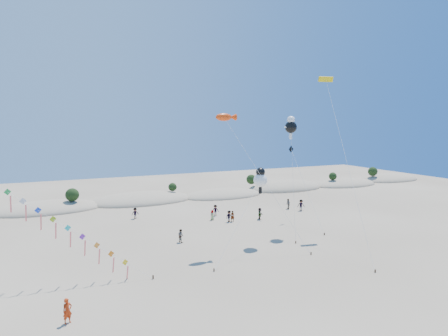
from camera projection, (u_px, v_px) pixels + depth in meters
ground at (271, 310)px, 28.61m from camera, size 160.00×160.00×0.00m
dune_ridge at (148, 200)px, 69.78m from camera, size 145.30×11.49×5.57m
fish_kite at (226, 118)px, 42.61m from camera, size 8.28×7.59×15.44m
cartoon_kite_low at (260, 178)px, 44.42m from camera, size 9.52×7.01×9.11m
cartoon_kite_high at (291, 126)px, 49.57m from camera, size 4.01×6.60×15.29m
parafoil_kite at (327, 83)px, 49.51m from camera, size 7.09×15.78×20.55m
dark_kite at (298, 168)px, 54.10m from camera, size 1.83×9.79×11.03m
flyer_foreground at (67, 311)px, 26.65m from camera, size 0.79×0.68×1.84m
beachgoers at (236, 212)px, 56.93m from camera, size 27.28×14.67×1.83m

